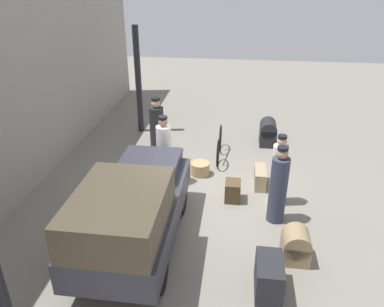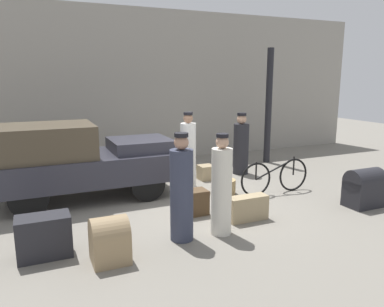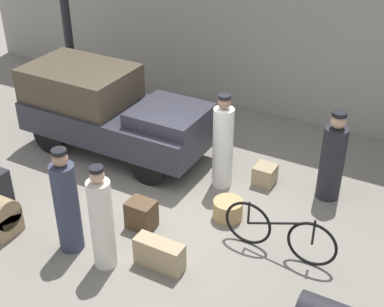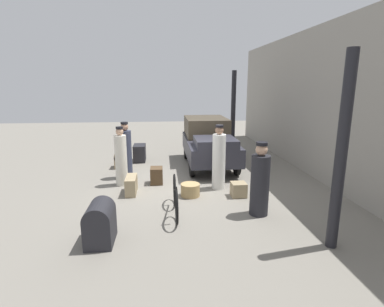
{
  "view_description": "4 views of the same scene",
  "coord_description": "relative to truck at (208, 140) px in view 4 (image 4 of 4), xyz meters",
  "views": [
    {
      "loc": [
        -7.55,
        -0.82,
        4.8
      ],
      "look_at": [
        0.2,
        0.2,
        0.95
      ],
      "focal_mm": 35.0,
      "sensor_mm": 36.0,
      "label": 1
    },
    {
      "loc": [
        -2.92,
        -6.89,
        2.55
      ],
      "look_at": [
        0.2,
        0.2,
        0.95
      ],
      "focal_mm": 35.0,
      "sensor_mm": 36.0,
      "label": 2
    },
    {
      "loc": [
        3.82,
        -6.32,
        5.4
      ],
      "look_at": [
        0.2,
        0.2,
        0.95
      ],
      "focal_mm": 50.0,
      "sensor_mm": 36.0,
      "label": 3
    },
    {
      "loc": [
        8.15,
        -0.58,
        2.8
      ],
      "look_at": [
        0.2,
        0.2,
        0.95
      ],
      "focal_mm": 28.0,
      "sensor_mm": 36.0,
      "label": 4
    }
  ],
  "objects": [
    {
      "name": "trunk_wicker_pale",
      "position": [
        0.07,
        -2.99,
        -0.57
      ],
      "size": [
        0.51,
        0.5,
        0.66
      ],
      "color": "#937A56",
      "rests_on": "ground"
    },
    {
      "name": "truck",
      "position": [
        0.0,
        0.0,
        0.0
      ],
      "size": [
        3.67,
        1.59,
        1.61
      ],
      "color": "black",
      "rests_on": "ground"
    },
    {
      "name": "suitcase_tan_flat",
      "position": [
        3.16,
        0.31,
        -0.7
      ],
      "size": [
        0.37,
        0.37,
        0.36
      ],
      "color": "#9E8966",
      "rests_on": "ground"
    },
    {
      "name": "ground_plane",
      "position": [
        2.08,
        -1.0,
        -0.88
      ],
      "size": [
        30.0,
        30.0,
        0.0
      ],
      "primitive_type": "plane",
      "color": "gray"
    },
    {
      "name": "canopy_pillar_right",
      "position": [
        5.69,
        1.34,
        0.8
      ],
      "size": [
        0.19,
        0.19,
        3.36
      ],
      "color": "black",
      "rests_on": "ground"
    },
    {
      "name": "porter_lifting_near_truck",
      "position": [
        1.94,
        -2.77,
        -0.11
      ],
      "size": [
        0.34,
        0.34,
        1.67
      ],
      "color": "silver",
      "rests_on": "ground"
    },
    {
      "name": "trunk_barrel_dark",
      "position": [
        5.16,
        -2.74,
        -0.49
      ],
      "size": [
        0.7,
        0.48,
        0.77
      ],
      "color": "#232328",
      "rests_on": "ground"
    },
    {
      "name": "wicker_basket",
      "position": [
        3.02,
        -0.91,
        -0.72
      ],
      "size": [
        0.49,
        0.49,
        0.32
      ],
      "color": "tan",
      "rests_on": "ground"
    },
    {
      "name": "bicycle",
      "position": [
        4.05,
        -1.34,
        -0.5
      ],
      "size": [
        1.74,
        0.04,
        0.8
      ],
      "color": "black",
      "rests_on": "ground"
    },
    {
      "name": "porter_standing_middle",
      "position": [
        1.26,
        -2.72,
        -0.1
      ],
      "size": [
        0.36,
        0.36,
        1.72
      ],
      "color": "#33384C",
      "rests_on": "ground"
    },
    {
      "name": "suitcase_small_leather",
      "position": [
        2.66,
        -2.44,
        -0.66
      ],
      "size": [
        0.74,
        0.27,
        0.45
      ],
      "color": "#9E8966",
      "rests_on": "ground"
    },
    {
      "name": "station_building_facade",
      "position": [
        2.08,
        3.08,
        1.37
      ],
      "size": [
        16.0,
        0.15,
        4.5
      ],
      "color": "gray",
      "rests_on": "ground"
    },
    {
      "name": "suitcase_black_upright",
      "position": [
        1.91,
        -1.79,
        -0.65
      ],
      "size": [
        0.44,
        0.35,
        0.47
      ],
      "color": "#4C3823",
      "rests_on": "ground"
    },
    {
      "name": "conductor_in_dark_uniform",
      "position": [
        2.5,
        -0.09,
        -0.07
      ],
      "size": [
        0.36,
        0.36,
        1.76
      ],
      "color": "white",
      "rests_on": "ground"
    },
    {
      "name": "trunk_large_brown",
      "position": [
        -0.76,
        -2.46,
        -0.58
      ],
      "size": [
        0.74,
        0.43,
        0.61
      ],
      "color": "#232328",
      "rests_on": "ground"
    },
    {
      "name": "porter_with_bicycle",
      "position": [
        4.26,
        0.48,
        -0.15
      ],
      "size": [
        0.41,
        0.41,
        1.62
      ],
      "color": "#232328",
      "rests_on": "ground"
    },
    {
      "name": "canopy_pillar_left",
      "position": [
        -2.02,
        1.34,
        0.8
      ],
      "size": [
        0.19,
        0.19,
        3.36
      ],
      "color": "black",
      "rests_on": "ground"
    }
  ]
}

